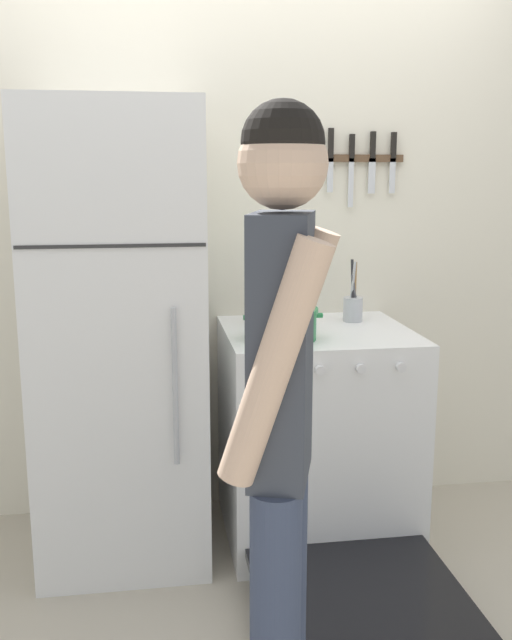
# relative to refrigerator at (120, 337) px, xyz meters

# --- Properties ---
(ground_plane) EXTENTS (14.00, 14.00, 0.00)m
(ground_plane) POSITION_rel_refrigerator_xyz_m (0.50, 0.35, -0.89)
(ground_plane) COLOR #B2A893
(wall_back) EXTENTS (10.00, 0.06, 2.55)m
(wall_back) POSITION_rel_refrigerator_xyz_m (0.50, 0.38, 0.38)
(wall_back) COLOR silver
(wall_back) RESTS_ON ground_plane
(refrigerator) EXTENTS (0.65, 0.72, 1.78)m
(refrigerator) POSITION_rel_refrigerator_xyz_m (0.00, 0.00, 0.00)
(refrigerator) COLOR white
(refrigerator) RESTS_ON ground_plane
(stove_range) EXTENTS (0.76, 1.41, 0.89)m
(stove_range) POSITION_rel_refrigerator_xyz_m (0.80, -0.04, -0.45)
(stove_range) COLOR white
(stove_range) RESTS_ON ground_plane
(dutch_oven_pot) EXTENTS (0.31, 0.27, 0.15)m
(dutch_oven_pot) POSITION_rel_refrigerator_xyz_m (0.63, -0.14, 0.06)
(dutch_oven_pot) COLOR #237A42
(dutch_oven_pot) RESTS_ON stove_range
(tea_kettle) EXTENTS (0.23, 0.19, 0.25)m
(tea_kettle) POSITION_rel_refrigerator_xyz_m (0.64, 0.14, 0.08)
(tea_kettle) COLOR silver
(tea_kettle) RESTS_ON stove_range
(utensil_jar) EXTENTS (0.08, 0.08, 0.27)m
(utensil_jar) POSITION_rel_refrigerator_xyz_m (0.99, 0.14, 0.07)
(utensil_jar) COLOR #B7BABF
(utensil_jar) RESTS_ON stove_range
(person) EXTENTS (0.34, 0.39, 1.68)m
(person) POSITION_rel_refrigerator_xyz_m (0.41, -1.24, 0.07)
(person) COLOR #38425B
(person) RESTS_ON ground_plane
(wall_knife_strip) EXTENTS (0.38, 0.03, 0.34)m
(wall_knife_strip) POSITION_rel_refrigerator_xyz_m (1.06, 0.33, 0.70)
(wall_knife_strip) COLOR brown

